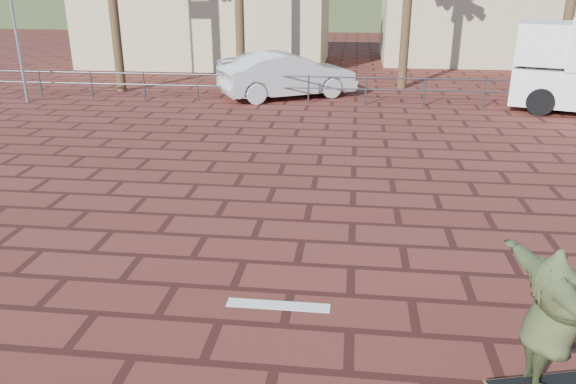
{
  "coord_description": "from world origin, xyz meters",
  "views": [
    {
      "loc": [
        1.6,
        -7.67,
        4.11
      ],
      "look_at": [
        0.57,
        1.01,
        0.8
      ],
      "focal_mm": 35.0,
      "sensor_mm": 36.0,
      "label": 1
    }
  ],
  "objects_px": {
    "longboard": "(538,384)",
    "car_white": "(288,75)",
    "car_silver": "(269,70)",
    "skateboarder": "(551,319)"
  },
  "relations": [
    {
      "from": "longboard",
      "to": "car_silver",
      "type": "bearing_deg",
      "value": 92.88
    },
    {
      "from": "longboard",
      "to": "car_white",
      "type": "height_order",
      "value": "car_white"
    },
    {
      "from": "skateboarder",
      "to": "car_white",
      "type": "bearing_deg",
      "value": 4.95
    },
    {
      "from": "skateboarder",
      "to": "longboard",
      "type": "bearing_deg",
      "value": -11.26
    },
    {
      "from": "longboard",
      "to": "car_silver",
      "type": "distance_m",
      "value": 18.1
    },
    {
      "from": "skateboarder",
      "to": "car_silver",
      "type": "xyz_separation_m",
      "value": [
        -5.49,
        17.24,
        -0.15
      ]
    },
    {
      "from": "car_silver",
      "to": "car_white",
      "type": "bearing_deg",
      "value": -125.49
    },
    {
      "from": "longboard",
      "to": "car_white",
      "type": "distance_m",
      "value": 16.2
    },
    {
      "from": "car_silver",
      "to": "car_white",
      "type": "relative_size",
      "value": 0.88
    },
    {
      "from": "longboard",
      "to": "skateboarder",
      "type": "bearing_deg",
      "value": -104.77
    }
  ]
}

